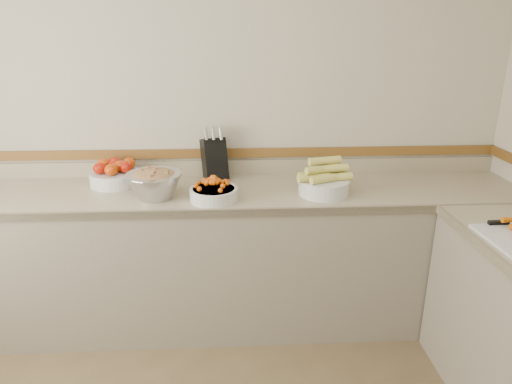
{
  "coord_description": "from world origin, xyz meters",
  "views": [
    {
      "loc": [
        0.23,
        -0.94,
        1.81
      ],
      "look_at": [
        0.35,
        1.35,
        1.0
      ],
      "focal_mm": 32.0,
      "sensor_mm": 36.0,
      "label": 1
    }
  ],
  "objects_px": {
    "knife_block": "(214,158)",
    "corn_bowl": "(324,183)",
    "cherry_tomato_bowl": "(214,192)",
    "rhubarb_bowl": "(154,183)",
    "tomato_bowl": "(115,174)"
  },
  "relations": [
    {
      "from": "knife_block",
      "to": "corn_bowl",
      "type": "relative_size",
      "value": 1.06
    },
    {
      "from": "knife_block",
      "to": "cherry_tomato_bowl",
      "type": "distance_m",
      "value": 0.4
    },
    {
      "from": "corn_bowl",
      "to": "rhubarb_bowl",
      "type": "bearing_deg",
      "value": -179.18
    },
    {
      "from": "knife_block",
      "to": "tomato_bowl",
      "type": "xyz_separation_m",
      "value": [
        -0.62,
        -0.07,
        -0.07
      ]
    },
    {
      "from": "cherry_tomato_bowl",
      "to": "rhubarb_bowl",
      "type": "xyz_separation_m",
      "value": [
        -0.34,
        0.05,
        0.04
      ]
    },
    {
      "from": "tomato_bowl",
      "to": "rhubarb_bowl",
      "type": "relative_size",
      "value": 0.98
    },
    {
      "from": "cherry_tomato_bowl",
      "to": "corn_bowl",
      "type": "height_order",
      "value": "corn_bowl"
    },
    {
      "from": "rhubarb_bowl",
      "to": "cherry_tomato_bowl",
      "type": "bearing_deg",
      "value": -9.02
    },
    {
      "from": "knife_block",
      "to": "cherry_tomato_bowl",
      "type": "bearing_deg",
      "value": -89.12
    },
    {
      "from": "cherry_tomato_bowl",
      "to": "corn_bowl",
      "type": "relative_size",
      "value": 0.83
    },
    {
      "from": "tomato_bowl",
      "to": "rhubarb_bowl",
      "type": "distance_m",
      "value": 0.39
    },
    {
      "from": "knife_block",
      "to": "cherry_tomato_bowl",
      "type": "height_order",
      "value": "knife_block"
    },
    {
      "from": "cherry_tomato_bowl",
      "to": "rhubarb_bowl",
      "type": "relative_size",
      "value": 0.86
    },
    {
      "from": "corn_bowl",
      "to": "tomato_bowl",
      "type": "bearing_deg",
      "value": 168.77
    },
    {
      "from": "rhubarb_bowl",
      "to": "corn_bowl",
      "type": "bearing_deg",
      "value": 0.82
    }
  ]
}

